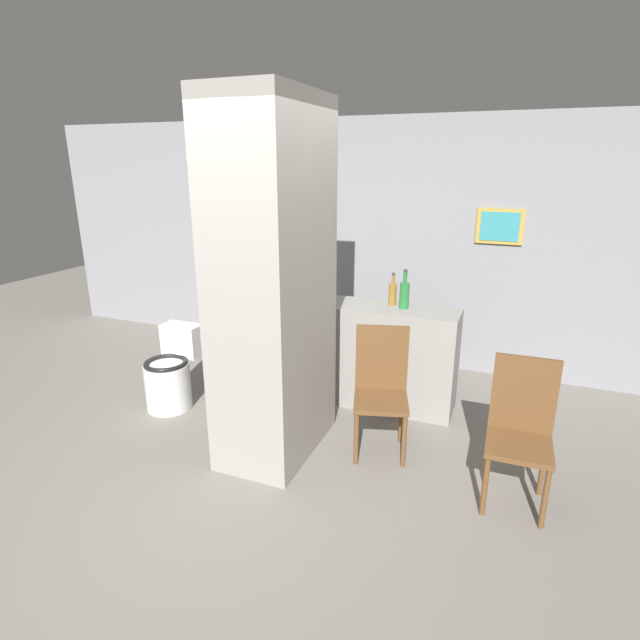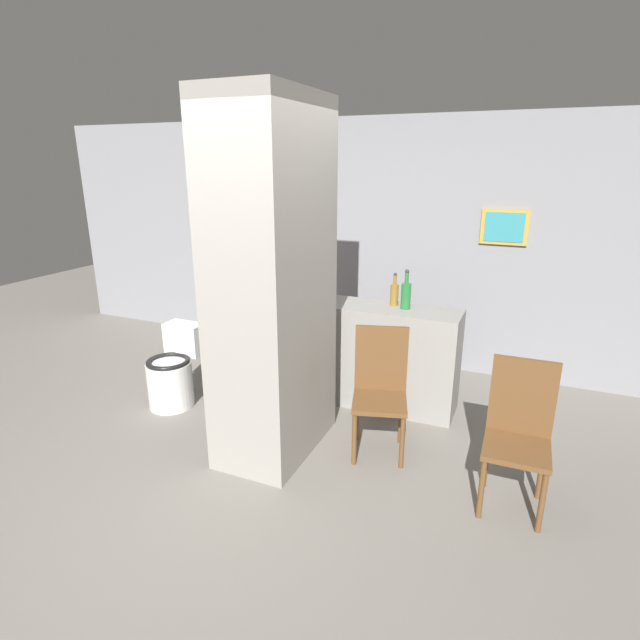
{
  "view_description": "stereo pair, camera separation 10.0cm",
  "coord_description": "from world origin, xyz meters",
  "px_view_note": "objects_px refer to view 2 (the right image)",
  "views": [
    {
      "loc": [
        1.71,
        -2.61,
        2.16
      ],
      "look_at": [
        0.29,
        0.9,
        0.95
      ],
      "focal_mm": 28.0,
      "sensor_mm": 36.0,
      "label": 1
    },
    {
      "loc": [
        1.8,
        -2.57,
        2.16
      ],
      "look_at": [
        0.29,
        0.9,
        0.95
      ],
      "focal_mm": 28.0,
      "sensor_mm": 36.0,
      "label": 2
    }
  ],
  "objects_px": {
    "toilet": "(174,372)",
    "bottle_tall": "(406,295)",
    "bicycle": "(270,350)",
    "chair_by_doorway": "(518,430)",
    "chair_near_pillar": "(380,387)"
  },
  "relations": [
    {
      "from": "toilet",
      "to": "bicycle",
      "type": "xyz_separation_m",
      "value": [
        0.56,
        0.81,
        0.02
      ]
    },
    {
      "from": "chair_near_pillar",
      "to": "chair_by_doorway",
      "type": "bearing_deg",
      "value": -31.15
    },
    {
      "from": "toilet",
      "to": "bicycle",
      "type": "height_order",
      "value": "toilet"
    },
    {
      "from": "bicycle",
      "to": "bottle_tall",
      "type": "height_order",
      "value": "bottle_tall"
    },
    {
      "from": "chair_by_doorway",
      "to": "bicycle",
      "type": "xyz_separation_m",
      "value": [
        -2.4,
        1.06,
        -0.2
      ]
    },
    {
      "from": "chair_near_pillar",
      "to": "chair_by_doorway",
      "type": "height_order",
      "value": "same"
    },
    {
      "from": "toilet",
      "to": "bottle_tall",
      "type": "xyz_separation_m",
      "value": [
        1.94,
        0.78,
        0.76
      ]
    },
    {
      "from": "toilet",
      "to": "bottle_tall",
      "type": "distance_m",
      "value": 2.22
    },
    {
      "from": "chair_near_pillar",
      "to": "chair_by_doorway",
      "type": "xyz_separation_m",
      "value": [
        1.0,
        -0.27,
        0.0
      ]
    },
    {
      "from": "bottle_tall",
      "to": "chair_by_doorway",
      "type": "bearing_deg",
      "value": -45.02
    },
    {
      "from": "toilet",
      "to": "chair_near_pillar",
      "type": "height_order",
      "value": "chair_near_pillar"
    },
    {
      "from": "chair_by_doorway",
      "to": "bicycle",
      "type": "bearing_deg",
      "value": 155.06
    },
    {
      "from": "chair_near_pillar",
      "to": "chair_by_doorway",
      "type": "distance_m",
      "value": 1.03
    },
    {
      "from": "chair_by_doorway",
      "to": "bottle_tall",
      "type": "distance_m",
      "value": 1.54
    },
    {
      "from": "toilet",
      "to": "bottle_tall",
      "type": "height_order",
      "value": "bottle_tall"
    }
  ]
}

